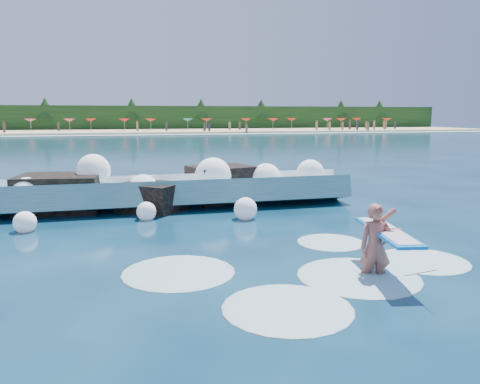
{
  "coord_description": "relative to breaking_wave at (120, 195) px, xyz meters",
  "views": [
    {
      "loc": [
        -1.62,
        -9.91,
        3.24
      ],
      "look_at": [
        1.5,
        2.0,
        1.2
      ],
      "focal_mm": 35.0,
      "sensor_mm": 36.0,
      "label": 1
    }
  ],
  "objects": [
    {
      "name": "rock_cluster",
      "position": [
        0.66,
        0.18,
        0.0
      ],
      "size": [
        8.46,
        3.59,
        1.56
      ],
      "color": "black",
      "rests_on": "ground"
    },
    {
      "name": "wet_band",
      "position": [
        1.61,
        60.36,
        -0.45
      ],
      "size": [
        140.0,
        5.0,
        0.08
      ],
      "primitive_type": "cube",
      "color": "silver",
      "rests_on": "ground"
    },
    {
      "name": "wave_spray",
      "position": [
        0.24,
        -0.17,
        0.46
      ],
      "size": [
        15.03,
        4.05,
        1.95
      ],
      "color": "white",
      "rests_on": "ground"
    },
    {
      "name": "beach_umbrellas",
      "position": [
        1.41,
        72.64,
        1.76
      ],
      "size": [
        111.3,
        6.8,
        0.5
      ],
      "color": "#DA405F",
      "rests_on": "ground"
    },
    {
      "name": "surfer_with_board",
      "position": [
        5.0,
        -8.43,
        0.17
      ],
      "size": [
        1.16,
        2.96,
        1.79
      ],
      "color": "#9D5449",
      "rests_on": "ground"
    },
    {
      "name": "treeline",
      "position": [
        1.61,
        81.36,
        2.01
      ],
      "size": [
        140.0,
        4.0,
        5.0
      ],
      "primitive_type": "cube",
      "color": "black",
      "rests_on": "ground"
    },
    {
      "name": "ground",
      "position": [
        1.61,
        -6.64,
        -0.49
      ],
      "size": [
        200.0,
        200.0,
        0.0
      ],
      "primitive_type": "plane",
      "color": "#062137",
      "rests_on": "ground"
    },
    {
      "name": "beachgoers",
      "position": [
        -1.32,
        70.45,
        0.63
      ],
      "size": [
        104.08,
        13.42,
        1.94
      ],
      "color": "#3F332D",
      "rests_on": "ground"
    },
    {
      "name": "breaking_wave",
      "position": [
        0.0,
        0.0,
        0.0
      ],
      "size": [
        16.32,
        2.62,
        1.41
      ],
      "color": "teal",
      "rests_on": "ground"
    },
    {
      "name": "beach",
      "position": [
        1.61,
        71.36,
        -0.29
      ],
      "size": [
        140.0,
        20.0,
        0.4
      ],
      "primitive_type": "cube",
      "color": "tan",
      "rests_on": "ground"
    },
    {
      "name": "surf_foam",
      "position": [
        3.96,
        -8.12,
        -0.49
      ],
      "size": [
        8.53,
        5.63,
        0.13
      ],
      "color": "silver",
      "rests_on": "ground"
    }
  ]
}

